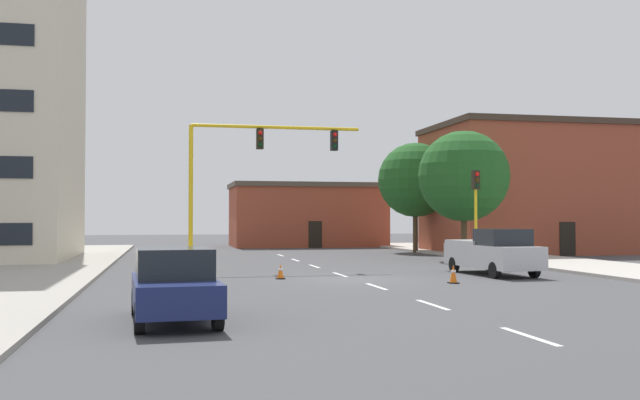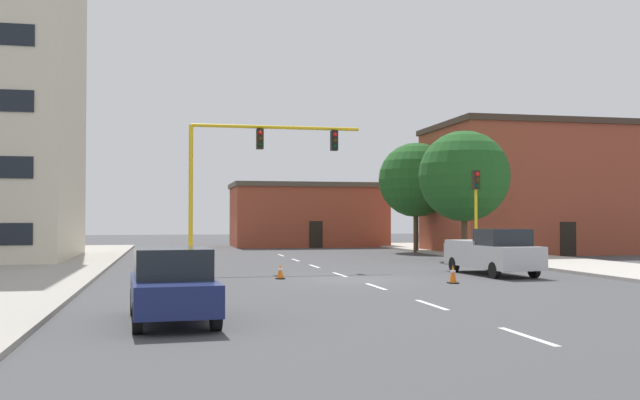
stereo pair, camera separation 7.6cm
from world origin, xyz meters
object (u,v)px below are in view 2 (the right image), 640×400
traffic_light_pole_right (476,196)px  traffic_cone_roadside_b (280,272)px  pickup_truck_silver (493,252)px  tree_right_mid (464,176)px  sedan_navy_near_left (172,284)px  tree_right_far (416,180)px  traffic_cone_roadside_a (453,274)px  traffic_signal_gantry (215,223)px

traffic_light_pole_right → traffic_cone_roadside_b: bearing=-157.5°
pickup_truck_silver → traffic_cone_roadside_b: (-9.25, -0.09, -0.68)m
tree_right_mid → sedan_navy_near_left: size_ratio=1.63×
tree_right_far → sedan_navy_near_left: tree_right_far is taller
pickup_truck_silver → tree_right_far: bearing=79.6°
sedan_navy_near_left → traffic_cone_roadside_a: size_ratio=6.53×
traffic_signal_gantry → traffic_cone_roadside_b: 5.84m
traffic_light_pole_right → traffic_cone_roadside_a: bearing=-120.0°
tree_right_far → pickup_truck_silver: size_ratio=1.43×
sedan_navy_near_left → pickup_truck_silver: bearing=39.9°
traffic_signal_gantry → tree_right_far: size_ratio=1.13×
traffic_signal_gantry → pickup_truck_silver: size_ratio=1.62×
tree_right_mid → tree_right_far: size_ratio=0.96×
traffic_cone_roadside_b → traffic_signal_gantry: bearing=114.3°
traffic_signal_gantry → tree_right_mid: size_ratio=1.19×
traffic_signal_gantry → traffic_light_pole_right: (12.66, -0.73, 1.29)m
sedan_navy_near_left → traffic_light_pole_right: bearing=46.6°
tree_right_far → traffic_cone_roadside_a: tree_right_far is taller
traffic_signal_gantry → traffic_light_pole_right: bearing=-3.3°
traffic_light_pole_right → tree_right_mid: bearing=72.0°
tree_right_far → traffic_cone_roadside_a: size_ratio=11.13×
traffic_light_pole_right → traffic_cone_roadside_a: 9.29m
tree_right_far → pickup_truck_silver: tree_right_far is taller
sedan_navy_near_left → tree_right_far: bearing=61.2°
tree_right_far → pickup_truck_silver: 20.81m
traffic_signal_gantry → sedan_navy_near_left: bearing=-97.1°
traffic_signal_gantry → pickup_truck_silver: 12.60m
traffic_cone_roadside_a → traffic_cone_roadside_b: (-6.04, 3.26, -0.05)m
tree_right_mid → sedan_navy_near_left: (-16.59, -21.36, -3.98)m
sedan_navy_near_left → traffic_cone_roadside_b: size_ratio=7.69×
traffic_light_pole_right → tree_right_far: bearing=80.9°
sedan_navy_near_left → traffic_cone_roadside_a: sedan_navy_near_left is taller
traffic_cone_roadside_a → tree_right_far: bearing=73.6°
traffic_signal_gantry → pickup_truck_silver: (11.53, -4.93, -1.26)m
traffic_signal_gantry → traffic_cone_roadside_b: traffic_signal_gantry is taller
traffic_light_pole_right → pickup_truck_silver: size_ratio=0.87×
pickup_truck_silver → traffic_cone_roadside_b: bearing=-179.4°
tree_right_mid → tree_right_far: 10.07m
traffic_cone_roadside_a → traffic_cone_roadside_b: traffic_cone_roadside_a is taller
traffic_signal_gantry → traffic_light_pole_right: 12.75m
traffic_cone_roadside_a → sedan_navy_near_left: bearing=-142.3°
tree_right_mid → traffic_cone_roadside_a: (-6.24, -13.36, -4.52)m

